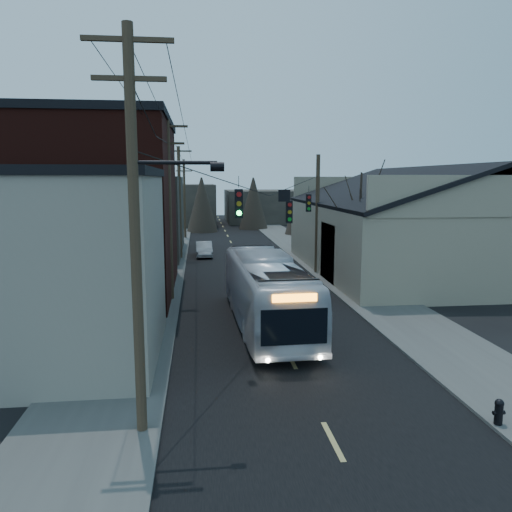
# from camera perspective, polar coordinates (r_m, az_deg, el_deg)

# --- Properties ---
(ground) EXTENTS (160.00, 160.00, 0.00)m
(ground) POSITION_cam_1_polar(r_m,az_deg,el_deg) (12.42, 11.43, -24.55)
(ground) COLOR black
(ground) RESTS_ON ground
(road_surface) EXTENTS (9.00, 110.00, 0.02)m
(road_surface) POSITION_cam_1_polar(r_m,az_deg,el_deg) (40.55, -1.65, -0.84)
(road_surface) COLOR black
(road_surface) RESTS_ON ground
(sidewalk_left) EXTENTS (4.00, 110.00, 0.12)m
(sidewalk_left) POSITION_cam_1_polar(r_m,az_deg,el_deg) (40.52, -10.84, -0.93)
(sidewalk_left) COLOR #474744
(sidewalk_left) RESTS_ON ground
(sidewalk_right) EXTENTS (4.00, 110.00, 0.12)m
(sidewalk_right) POSITION_cam_1_polar(r_m,az_deg,el_deg) (41.59, 7.31, -0.60)
(sidewalk_right) COLOR #474744
(sidewalk_right) RESTS_ON ground
(building_clapboard) EXTENTS (8.00, 8.00, 7.00)m
(building_clapboard) POSITION_cam_1_polar(r_m,az_deg,el_deg) (19.93, -22.81, -1.41)
(building_clapboard) COLOR gray
(building_clapboard) RESTS_ON ground
(building_brick) EXTENTS (10.00, 12.00, 10.00)m
(building_brick) POSITION_cam_1_polar(r_m,az_deg,el_deg) (30.62, -19.07, 4.95)
(building_brick) COLOR #330F0B
(building_brick) RESTS_ON ground
(building_left_far) EXTENTS (9.00, 14.00, 7.00)m
(building_left_far) POSITION_cam_1_polar(r_m,az_deg,el_deg) (46.36, -14.13, 4.45)
(building_left_far) COLOR #2E2925
(building_left_far) RESTS_ON ground
(warehouse) EXTENTS (16.16, 20.60, 7.73)m
(warehouse) POSITION_cam_1_polar(r_m,az_deg,el_deg) (38.71, 18.57, 2.26)
(warehouse) COLOR gray
(warehouse) RESTS_ON ground
(building_far_left) EXTENTS (10.00, 12.00, 6.00)m
(building_far_left) POSITION_cam_1_polar(r_m,az_deg,el_deg) (74.98, -8.55, 5.79)
(building_far_left) COLOR #2E2925
(building_far_left) RESTS_ON ground
(building_far_right) EXTENTS (12.00, 14.00, 5.00)m
(building_far_right) POSITION_cam_1_polar(r_m,az_deg,el_deg) (80.62, 0.90, 5.74)
(building_far_right) COLOR #2E2925
(building_far_right) RESTS_ON ground
(bare_tree) EXTENTS (0.40, 0.40, 7.20)m
(bare_tree) POSITION_cam_1_polar(r_m,az_deg,el_deg) (31.59, 11.75, 2.81)
(bare_tree) COLOR black
(bare_tree) RESTS_ON ground
(utility_lines) EXTENTS (11.24, 45.28, 10.50)m
(utility_lines) POSITION_cam_1_polar(r_m,az_deg,el_deg) (34.03, -6.09, 5.64)
(utility_lines) COLOR #382B1E
(utility_lines) RESTS_ON ground
(bus) EXTENTS (3.14, 11.83, 3.27)m
(bus) POSITION_cam_1_polar(r_m,az_deg,el_deg) (23.13, 1.21, -4.10)
(bus) COLOR silver
(bus) RESTS_ON ground
(parked_car) EXTENTS (1.48, 4.02, 1.31)m
(parked_car) POSITION_cam_1_polar(r_m,az_deg,el_deg) (44.28, -5.96, 0.78)
(parked_car) COLOR #A4A6AC
(parked_car) RESTS_ON ground
(fire_hydrant) EXTENTS (0.34, 0.25, 0.73)m
(fire_hydrant) POSITION_cam_1_polar(r_m,az_deg,el_deg) (15.78, 26.01, -15.62)
(fire_hydrant) COLOR black
(fire_hydrant) RESTS_ON sidewalk_right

